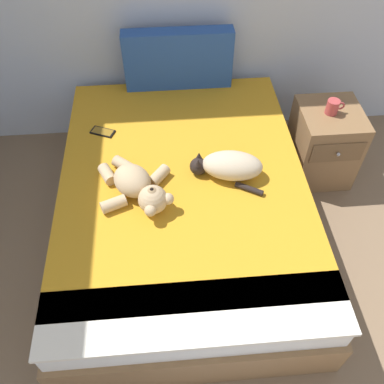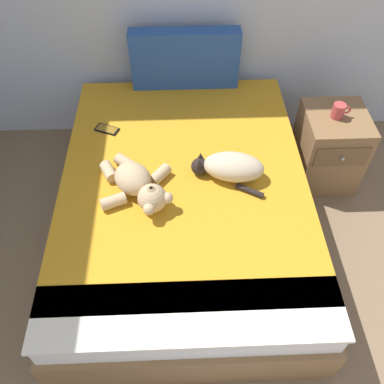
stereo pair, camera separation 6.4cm
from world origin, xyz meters
name	(u,v)px [view 1 (the left image)]	position (x,y,z in m)	size (l,w,h in m)	color
bed	(184,205)	(1.54, 3.32, 0.25)	(1.45, 1.95, 0.50)	olive
patterned_cushion	(178,59)	(1.57, 4.22, 0.70)	(0.73, 0.12, 0.41)	#264C99
cat	(229,166)	(1.80, 3.32, 0.57)	(0.42, 0.31, 0.15)	#C6B293
teddy_bear	(138,187)	(1.29, 3.21, 0.57)	(0.42, 0.49, 0.17)	tan
cell_phone	(103,132)	(1.06, 3.75, 0.51)	(0.16, 0.13, 0.01)	black
nightstand	(323,144)	(2.55, 3.77, 0.27)	(0.40, 0.46, 0.54)	olive
mug	(333,107)	(2.53, 3.77, 0.59)	(0.12, 0.08, 0.09)	#B23F3F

